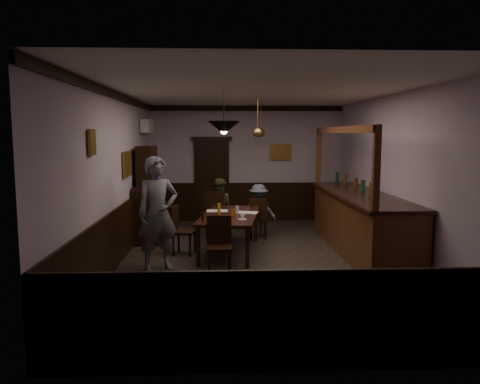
{
  "coord_description": "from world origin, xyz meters",
  "views": [
    {
      "loc": [
        -0.69,
        -8.19,
        2.26
      ],
      "look_at": [
        -0.3,
        0.78,
        1.15
      ],
      "focal_mm": 35.0,
      "sensor_mm": 36.0,
      "label": 1
    }
  ],
  "objects": [
    {
      "name": "picture_left_small",
      "position": [
        -2.46,
        -1.6,
        2.15
      ],
      "size": [
        0.04,
        0.28,
        0.36
      ],
      "color": "olive",
      "rests_on": "ground"
    },
    {
      "name": "room",
      "position": [
        0.0,
        0.0,
        1.5
      ],
      "size": [
        5.01,
        8.01,
        3.01
      ],
      "color": "#2D2621",
      "rests_on": "ground"
    },
    {
      "name": "saucer",
      "position": [
        -0.29,
        0.0,
        0.76
      ],
      "size": [
        0.15,
        0.15,
        0.01
      ],
      "primitive_type": "cylinder",
      "color": "white",
      "rests_on": "dining_table"
    },
    {
      "name": "newspaper_left",
      "position": [
        -0.75,
        0.97,
        0.75
      ],
      "size": [
        0.42,
        0.3,
        0.01
      ],
      "primitive_type": "cube",
      "rotation": [
        0.0,
        0.0,
        -0.01
      ],
      "color": "silver",
      "rests_on": "dining_table"
    },
    {
      "name": "pendant_brass_far",
      "position": [
        0.3,
        3.06,
        2.3
      ],
      "size": [
        0.2,
        0.2,
        0.81
      ],
      "color": "#BF8C3F",
      "rests_on": "ground"
    },
    {
      "name": "person_standing",
      "position": [
        -1.72,
        -0.5,
        0.95
      ],
      "size": [
        0.83,
        0.72,
        1.9
      ],
      "primitive_type": "imported",
      "rotation": [
        0.0,
        0.0,
        0.47
      ],
      "color": "#5A5966",
      "rests_on": "ground"
    },
    {
      "name": "pendant_brass_mid",
      "position": [
        0.1,
        1.56,
        2.3
      ],
      "size": [
        0.2,
        0.2,
        0.81
      ],
      "color": "#BF8C3F",
      "rests_on": "ground"
    },
    {
      "name": "chair_side",
      "position": [
        -1.44,
        0.53,
        0.51
      ],
      "size": [
        0.48,
        0.48,
        0.92
      ],
      "rotation": [
        0.0,
        0.0,
        1.34
      ],
      "color": "black",
      "rests_on": "ground"
    },
    {
      "name": "pendant_iron",
      "position": [
        -0.62,
        -0.21,
        2.37
      ],
      "size": [
        0.56,
        0.56,
        0.74
      ],
      "color": "black",
      "rests_on": "ground"
    },
    {
      "name": "pastry_plate",
      "position": [
        -0.64,
        0.04,
        0.76
      ],
      "size": [
        0.22,
        0.22,
        0.01
      ],
      "primitive_type": "cylinder",
      "color": "white",
      "rests_on": "dining_table"
    },
    {
      "name": "pastry_ring_a",
      "position": [
        -0.69,
        0.04,
        0.79
      ],
      "size": [
        0.13,
        0.13,
        0.04
      ],
      "primitive_type": "torus",
      "color": "#C68C47",
      "rests_on": "pastry_plate"
    },
    {
      "name": "person_seated_right",
      "position": [
        0.17,
        2.05,
        0.58
      ],
      "size": [
        0.84,
        0.6,
        1.17
      ],
      "primitive_type": "imported",
      "rotation": [
        0.0,
        0.0,
        2.9
      ],
      "color": "slate",
      "rests_on": "ground"
    },
    {
      "name": "newspaper_right",
      "position": [
        -0.17,
        0.74,
        0.75
      ],
      "size": [
        0.48,
        0.39,
        0.01
      ],
      "primitive_type": "cube",
      "rotation": [
        0.0,
        0.0,
        -0.25
      ],
      "color": "silver",
      "rests_on": "dining_table"
    },
    {
      "name": "chair_far_right",
      "position": [
        0.14,
        1.78,
        0.49
      ],
      "size": [
        0.4,
        0.4,
        0.9
      ],
      "rotation": [
        0.0,
        0.0,
        3.11
      ],
      "color": "black",
      "rests_on": "ground"
    },
    {
      "name": "chair_far_left",
      "position": [
        -0.78,
        1.9,
        0.56
      ],
      "size": [
        0.56,
        0.56,
        1.03
      ],
      "rotation": [
        0.0,
        0.0,
        2.83
      ],
      "color": "black",
      "rests_on": "ground"
    },
    {
      "name": "dining_table",
      "position": [
        -0.5,
        0.58,
        0.69
      ],
      "size": [
        1.31,
        2.32,
        0.75
      ],
      "rotation": [
        0.0,
        0.0,
        -0.15
      ],
      "color": "black",
      "rests_on": "ground"
    },
    {
      "name": "beer_glass",
      "position": [
        -0.71,
        0.68,
        0.85
      ],
      "size": [
        0.06,
        0.06,
        0.2
      ],
      "primitive_type": "cylinder",
      "color": "#BF721E",
      "rests_on": "dining_table"
    },
    {
      "name": "sideboard",
      "position": [
        -2.21,
        1.9,
        0.81
      ],
      "size": [
        0.54,
        1.53,
        2.02
      ],
      "color": "black",
      "rests_on": "ground"
    },
    {
      "name": "coffee_cup",
      "position": [
        -0.29,
        0.03,
        0.8
      ],
      "size": [
        0.09,
        0.09,
        0.07
      ],
      "primitive_type": "imported",
      "rotation": [
        0.0,
        0.0,
        -0.15
      ],
      "color": "white",
      "rests_on": "saucer"
    },
    {
      "name": "pastry_ring_b",
      "position": [
        -0.58,
        0.09,
        0.79
      ],
      "size": [
        0.13,
        0.13,
        0.04
      ],
      "primitive_type": "torus",
      "color": "#C68C47",
      "rests_on": "pastry_plate"
    },
    {
      "name": "person_seated_left",
      "position": [
        -0.72,
        2.18,
        0.64
      ],
      "size": [
        0.68,
        0.57,
        1.29
      ],
      "primitive_type": "imported",
      "rotation": [
        0.0,
        0.0,
        3.01
      ],
      "color": "#4A5231",
      "rests_on": "ground"
    },
    {
      "name": "picture_back",
      "position": [
        0.9,
        3.96,
        1.8
      ],
      "size": [
        0.55,
        0.04,
        0.42
      ],
      "color": "olive",
      "rests_on": "ground"
    },
    {
      "name": "ac_unit",
      "position": [
        -2.38,
        2.9,
        2.45
      ],
      "size": [
        0.2,
        0.85,
        0.3
      ],
      "color": "white",
      "rests_on": "ground"
    },
    {
      "name": "chair_near",
      "position": [
        -0.71,
        -0.73,
        0.51
      ],
      "size": [
        0.41,
        0.41,
        0.94
      ],
      "rotation": [
        0.0,
        0.0,
        0.02
      ],
      "color": "black",
      "rests_on": "ground"
    },
    {
      "name": "pepper_mill",
      "position": [
        -0.99,
        -0.05,
        0.82
      ],
      "size": [
        0.04,
        0.04,
        0.14
      ],
      "primitive_type": "cylinder",
      "color": "black",
      "rests_on": "dining_table"
    },
    {
      "name": "napkin",
      "position": [
        -0.59,
        0.31,
        0.75
      ],
      "size": [
        0.17,
        0.17,
        0.0
      ],
      "primitive_type": "cube",
      "rotation": [
        0.0,
        0.0,
        -0.15
      ],
      "color": "#FFE65D",
      "rests_on": "dining_table"
    },
    {
      "name": "soda_can",
      "position": [
        -0.45,
        0.43,
        0.81
      ],
      "size": [
        0.07,
        0.07,
        0.12
      ],
      "primitive_type": "cylinder",
      "color": "#DD5D12",
      "rests_on": "dining_table"
    },
    {
      "name": "picture_left_large",
      "position": [
        -2.46,
        0.8,
        1.7
      ],
      "size": [
        0.04,
        0.62,
        0.48
      ],
      "color": "olive",
      "rests_on": "ground"
    },
    {
      "name": "water_glass",
      "position": [
        -0.36,
        0.63,
        0.82
      ],
      "size": [
        0.06,
        0.06,
        0.15
      ],
      "primitive_type": "cylinder",
      "color": "silver",
      "rests_on": "dining_table"
    },
    {
      "name": "bar_counter",
      "position": [
        1.99,
        0.55,
        0.61
      ],
      "size": [
        1.0,
        4.29,
        2.4
      ],
      "color": "#492213",
      "rests_on": "ground"
    },
    {
      "name": "door_back",
      "position": [
        -0.9,
        3.95,
        1.05
      ],
      "size": [
        0.9,
        0.06,
        2.1
      ],
      "primitive_type": "cube",
      "color": "black",
      "rests_on": "ground"
    }
  ]
}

